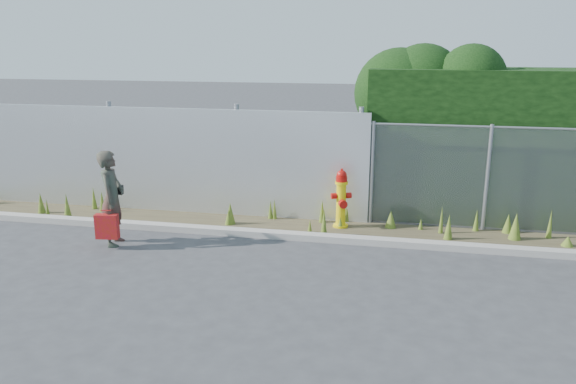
% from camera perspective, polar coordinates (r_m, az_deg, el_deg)
% --- Properties ---
extents(ground, '(80.00, 80.00, 0.00)m').
position_cam_1_polar(ground, '(8.68, 0.12, -8.88)').
color(ground, '#3A3A3C').
rests_on(ground, ground).
extents(curb, '(16.00, 0.22, 0.12)m').
position_cam_1_polar(curb, '(10.30, 2.08, -4.57)').
color(curb, '#A49C94').
rests_on(curb, ground).
extents(weed_strip, '(16.00, 1.24, 0.54)m').
position_cam_1_polar(weed_strip, '(10.83, 5.84, -3.28)').
color(weed_strip, '#493E29').
rests_on(weed_strip, ground).
extents(corrugated_fence, '(8.50, 0.21, 2.30)m').
position_cam_1_polar(corrugated_fence, '(12.04, -12.35, 3.16)').
color(corrugated_fence, silver).
rests_on(corrugated_fence, ground).
extents(chainlink_fence, '(6.50, 0.07, 2.05)m').
position_cam_1_polar(chainlink_fence, '(11.39, 24.80, 1.04)').
color(chainlink_fence, gray).
rests_on(chainlink_fence, ground).
extents(hedge, '(7.65, 2.01, 3.48)m').
position_cam_1_polar(hedge, '(12.21, 23.32, 6.33)').
color(hedge, black).
rests_on(hedge, ground).
extents(fire_hydrant, '(0.39, 0.35, 1.18)m').
position_cam_1_polar(fire_hydrant, '(10.85, 5.41, -0.76)').
color(fire_hydrant, yellow).
rests_on(fire_hydrant, ground).
extents(woman, '(0.52, 0.69, 1.70)m').
position_cam_1_polar(woman, '(10.33, -17.45, -0.61)').
color(woman, '#0D5740').
rests_on(woman, ground).
extents(red_tote_bag, '(0.39, 0.15, 0.52)m').
position_cam_1_polar(red_tote_bag, '(10.24, -17.91, -3.34)').
color(red_tote_bag, '#9E2509').
extents(black_shoulder_bag, '(0.22, 0.09, 0.16)m').
position_cam_1_polar(black_shoulder_bag, '(10.48, -16.99, 0.22)').
color(black_shoulder_bag, black).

